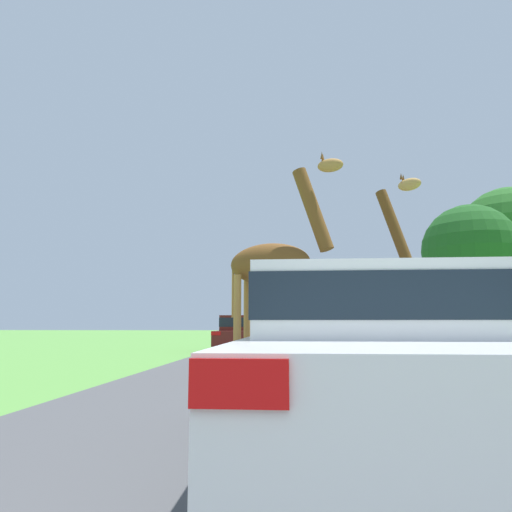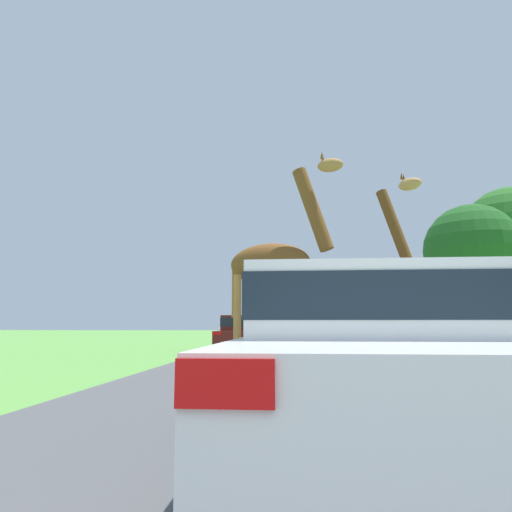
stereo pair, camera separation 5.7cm
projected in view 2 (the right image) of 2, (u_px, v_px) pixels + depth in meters
road at (301, 341)px, 28.79m from camera, size 7.52×120.00×0.00m
giraffe_near_road at (276, 265)px, 9.97m from camera, size 2.62×1.17×4.78m
giraffe_companion at (363, 282)px, 11.35m from camera, size 2.41×1.91×4.67m
car_lead_maroon at (364, 360)px, 3.62m from camera, size 1.89×4.38×1.46m
car_queue_right at (359, 333)px, 18.65m from camera, size 1.97×4.18×1.35m
car_queue_left at (245, 332)px, 18.00m from camera, size 1.89×4.24×1.39m
car_far_ahead at (319, 330)px, 26.44m from camera, size 1.77×4.66×1.35m
tree_left_edge at (511, 234)px, 27.69m from camera, size 5.69×5.69×9.36m
tree_centre_back at (472, 251)px, 21.25m from camera, size 4.31×4.31×6.63m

